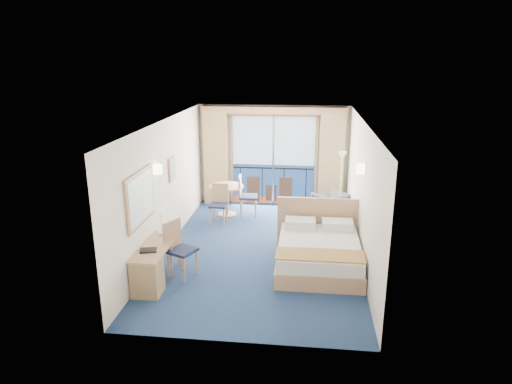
{
  "coord_description": "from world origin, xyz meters",
  "views": [
    {
      "loc": [
        0.9,
        -8.82,
        3.94
      ],
      "look_at": [
        -0.13,
        0.2,
        1.22
      ],
      "focal_mm": 32.0,
      "sensor_mm": 36.0,
      "label": 1
    }
  ],
  "objects_px": {
    "floor_lamp": "(342,168)",
    "desk_chair": "(178,245)",
    "armchair": "(330,205)",
    "desk": "(149,271)",
    "table_chair_b": "(219,201)",
    "round_table": "(227,193)",
    "table_chair_a": "(245,193)",
    "bed": "(319,251)",
    "nightstand": "(345,230)"
  },
  "relations": [
    {
      "from": "desk_chair",
      "to": "table_chair_a",
      "type": "distance_m",
      "value": 3.5
    },
    {
      "from": "floor_lamp",
      "to": "round_table",
      "type": "relative_size",
      "value": 1.94
    },
    {
      "from": "bed",
      "to": "table_chair_b",
      "type": "xyz_separation_m",
      "value": [
        -2.38,
        2.21,
        0.23
      ]
    },
    {
      "from": "desk",
      "to": "round_table",
      "type": "xyz_separation_m",
      "value": [
        0.64,
        4.06,
        0.22
      ]
    },
    {
      "from": "table_chair_a",
      "to": "nightstand",
      "type": "bearing_deg",
      "value": -124.46
    },
    {
      "from": "desk_chair",
      "to": "table_chair_a",
      "type": "relative_size",
      "value": 1.0
    },
    {
      "from": "bed",
      "to": "nightstand",
      "type": "distance_m",
      "value": 1.48
    },
    {
      "from": "round_table",
      "to": "table_chair_a",
      "type": "xyz_separation_m",
      "value": [
        0.47,
        0.02,
        -0.0
      ]
    },
    {
      "from": "armchair",
      "to": "floor_lamp",
      "type": "height_order",
      "value": "floor_lamp"
    },
    {
      "from": "floor_lamp",
      "to": "table_chair_b",
      "type": "distance_m",
      "value": 3.13
    },
    {
      "from": "floor_lamp",
      "to": "desk_chair",
      "type": "bearing_deg",
      "value": -131.55
    },
    {
      "from": "floor_lamp",
      "to": "table_chair_b",
      "type": "bearing_deg",
      "value": -166.54
    },
    {
      "from": "desk_chair",
      "to": "table_chair_a",
      "type": "bearing_deg",
      "value": 11.65
    },
    {
      "from": "bed",
      "to": "desk_chair",
      "type": "xyz_separation_m",
      "value": [
        -2.59,
        -0.66,
        0.29
      ]
    },
    {
      "from": "floor_lamp",
      "to": "table_chair_a",
      "type": "bearing_deg",
      "value": -176.0
    },
    {
      "from": "bed",
      "to": "table_chair_a",
      "type": "xyz_separation_m",
      "value": [
        -1.82,
        2.75,
        0.29
      ]
    },
    {
      "from": "bed",
      "to": "table_chair_a",
      "type": "bearing_deg",
      "value": 123.46
    },
    {
      "from": "round_table",
      "to": "table_chair_b",
      "type": "relative_size",
      "value": 0.91
    },
    {
      "from": "round_table",
      "to": "desk",
      "type": "bearing_deg",
      "value": -98.93
    },
    {
      "from": "table_chair_a",
      "to": "table_chair_b",
      "type": "bearing_deg",
      "value": 129.67
    },
    {
      "from": "floor_lamp",
      "to": "desk_chair",
      "type": "distance_m",
      "value": 4.83
    },
    {
      "from": "bed",
      "to": "round_table",
      "type": "relative_size",
      "value": 2.37
    },
    {
      "from": "floor_lamp",
      "to": "armchair",
      "type": "bearing_deg",
      "value": -152.1
    },
    {
      "from": "round_table",
      "to": "table_chair_b",
      "type": "height_order",
      "value": "table_chair_b"
    },
    {
      "from": "desk_chair",
      "to": "table_chair_b",
      "type": "xyz_separation_m",
      "value": [
        0.22,
        2.87,
        -0.05
      ]
    },
    {
      "from": "bed",
      "to": "round_table",
      "type": "xyz_separation_m",
      "value": [
        -2.29,
        2.74,
        0.29
      ]
    },
    {
      "from": "armchair",
      "to": "floor_lamp",
      "type": "bearing_deg",
      "value": 168.12
    },
    {
      "from": "desk",
      "to": "table_chair_b",
      "type": "bearing_deg",
      "value": 81.18
    },
    {
      "from": "round_table",
      "to": "table_chair_a",
      "type": "bearing_deg",
      "value": 2.25
    },
    {
      "from": "table_chair_b",
      "to": "armchair",
      "type": "bearing_deg",
      "value": 15.01
    },
    {
      "from": "floor_lamp",
      "to": "round_table",
      "type": "height_order",
      "value": "floor_lamp"
    },
    {
      "from": "floor_lamp",
      "to": "table_chair_a",
      "type": "distance_m",
      "value": 2.5
    },
    {
      "from": "nightstand",
      "to": "table_chair_b",
      "type": "height_order",
      "value": "table_chair_b"
    },
    {
      "from": "desk",
      "to": "table_chair_b",
      "type": "distance_m",
      "value": 3.59
    },
    {
      "from": "bed",
      "to": "table_chair_b",
      "type": "height_order",
      "value": "bed"
    },
    {
      "from": "round_table",
      "to": "table_chair_b",
      "type": "bearing_deg",
      "value": -99.69
    },
    {
      "from": "floor_lamp",
      "to": "desk_chair",
      "type": "relative_size",
      "value": 1.61
    },
    {
      "from": "bed",
      "to": "round_table",
      "type": "bearing_deg",
      "value": 129.91
    },
    {
      "from": "desk",
      "to": "round_table",
      "type": "bearing_deg",
      "value": 81.07
    },
    {
      "from": "desk",
      "to": "round_table",
      "type": "distance_m",
      "value": 4.12
    },
    {
      "from": "armchair",
      "to": "desk",
      "type": "height_order",
      "value": "desk"
    },
    {
      "from": "floor_lamp",
      "to": "round_table",
      "type": "xyz_separation_m",
      "value": [
        -2.87,
        -0.19,
        -0.68
      ]
    },
    {
      "from": "nightstand",
      "to": "desk",
      "type": "distance_m",
      "value": 4.43
    },
    {
      "from": "desk_chair",
      "to": "table_chair_a",
      "type": "xyz_separation_m",
      "value": [
        0.77,
        3.41,
        -0.0
      ]
    },
    {
      "from": "armchair",
      "to": "desk",
      "type": "distance_m",
      "value": 5.25
    },
    {
      "from": "nightstand",
      "to": "desk",
      "type": "xyz_separation_m",
      "value": [
        -3.53,
        -2.68,
        0.13
      ]
    },
    {
      "from": "table_chair_b",
      "to": "desk_chair",
      "type": "bearing_deg",
      "value": -91.35
    },
    {
      "from": "nightstand",
      "to": "armchair",
      "type": "xyz_separation_m",
      "value": [
        -0.27,
        1.44,
        0.09
      ]
    },
    {
      "from": "floor_lamp",
      "to": "desk",
      "type": "xyz_separation_m",
      "value": [
        -3.51,
        -4.25,
        -0.9
      ]
    },
    {
      "from": "desk",
      "to": "table_chair_a",
      "type": "bearing_deg",
      "value": 74.83
    }
  ]
}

